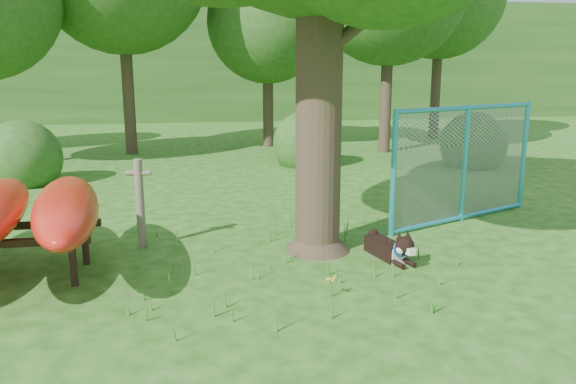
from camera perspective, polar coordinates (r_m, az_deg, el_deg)
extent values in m
plane|color=#1D5210|center=(6.84, 0.02, -10.45)|extent=(80.00, 80.00, 0.00)
cylinder|color=#34271C|center=(8.03, 3.18, 11.87)|extent=(0.67, 0.67, 5.16)
cone|color=#34271C|center=(8.38, 2.99, -4.21)|extent=(1.00, 1.00, 0.52)
cylinder|color=#34271C|center=(8.20, 7.67, 16.84)|extent=(1.44, 0.66, 1.10)
cylinder|color=#625849|center=(8.65, -14.79, -1.19)|extent=(0.14, 0.14, 1.36)
cylinder|color=#625849|center=(8.56, -14.96, 1.87)|extent=(0.37, 0.12, 0.07)
cylinder|color=black|center=(7.51, -20.98, -6.86)|extent=(0.09, 0.09, 0.57)
cylinder|color=black|center=(8.25, -19.90, -5.05)|extent=(0.09, 0.09, 0.57)
ellipsoid|color=red|center=(7.74, -21.59, -1.51)|extent=(1.36, 3.50, 0.55)
cube|color=black|center=(8.26, 9.77, -5.64)|extent=(0.43, 0.75, 0.24)
cube|color=white|center=(8.03, 10.96, -6.31)|extent=(0.25, 0.19, 0.22)
sphere|color=black|center=(7.83, 11.77, -5.36)|extent=(0.26, 0.26, 0.26)
cube|color=white|center=(7.75, 12.28, -5.89)|extent=(0.13, 0.16, 0.09)
sphere|color=white|center=(7.78, 11.36, -5.77)|extent=(0.12, 0.12, 0.12)
sphere|color=white|center=(7.87, 12.33, -5.60)|extent=(0.12, 0.12, 0.12)
cone|color=black|center=(7.78, 11.23, -4.37)|extent=(0.09, 0.11, 0.12)
cone|color=black|center=(7.86, 12.07, -4.23)|extent=(0.13, 0.14, 0.12)
cylinder|color=black|center=(7.88, 11.03, -7.14)|extent=(0.14, 0.31, 0.07)
cylinder|color=black|center=(7.98, 12.10, -6.93)|extent=(0.14, 0.31, 0.07)
sphere|color=black|center=(8.56, 8.67, -4.25)|extent=(0.16, 0.16, 0.16)
torus|color=#1756AF|center=(7.91, 11.42, -5.62)|extent=(0.26, 0.13, 0.25)
cylinder|color=#279EBA|center=(9.05, 10.66, 1.81)|extent=(0.12, 0.12, 2.04)
cylinder|color=#279EBA|center=(10.29, 17.50, 2.73)|extent=(0.12, 0.12, 2.04)
cylinder|color=#279EBA|center=(11.65, 22.81, 3.42)|extent=(0.12, 0.12, 2.04)
cylinder|color=#279EBA|center=(10.18, 17.87, 8.15)|extent=(3.14, 1.45, 0.08)
cylinder|color=#279EBA|center=(10.49, 17.16, -2.46)|extent=(3.14, 1.45, 0.08)
plane|color=gray|center=(10.29, 17.50, 2.73)|extent=(3.11, 1.38, 3.40)
cylinder|color=#3D7F29|center=(6.78, 4.36, -9.71)|extent=(0.02, 0.02, 0.22)
sphere|color=yellow|center=(6.74, 4.37, -8.84)|extent=(0.04, 0.04, 0.04)
sphere|color=yellow|center=(6.76, 4.74, -8.68)|extent=(0.04, 0.04, 0.04)
sphere|color=yellow|center=(6.77, 4.07, -8.83)|extent=(0.04, 0.04, 0.04)
sphere|color=yellow|center=(6.71, 4.58, -8.94)|extent=(0.04, 0.04, 0.04)
sphere|color=yellow|center=(6.71, 4.20, -8.82)|extent=(0.04, 0.04, 0.04)
cylinder|color=#34271C|center=(18.31, -16.05, 11.94)|extent=(0.36, 0.36, 5.25)
cylinder|color=#34271C|center=(19.39, -2.05, 10.34)|extent=(0.36, 0.36, 3.85)
sphere|color=#224D19|center=(19.43, -2.10, 16.84)|extent=(4.00, 4.00, 4.00)
cylinder|color=#34271C|center=(18.24, 9.99, 11.46)|extent=(0.36, 0.36, 4.76)
cylinder|color=#34271C|center=(22.14, 14.85, 11.58)|extent=(0.36, 0.36, 4.90)
sphere|color=#224D19|center=(14.52, -25.18, 0.74)|extent=(1.80, 1.80, 1.80)
sphere|color=#224D19|center=(16.31, 18.17, 2.50)|extent=(1.80, 1.80, 1.80)
sphere|color=#224D19|center=(15.74, 1.74, 2.78)|extent=(1.80, 1.80, 1.80)
cube|color=#224D19|center=(34.23, -8.03, 12.99)|extent=(80.00, 12.00, 6.00)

